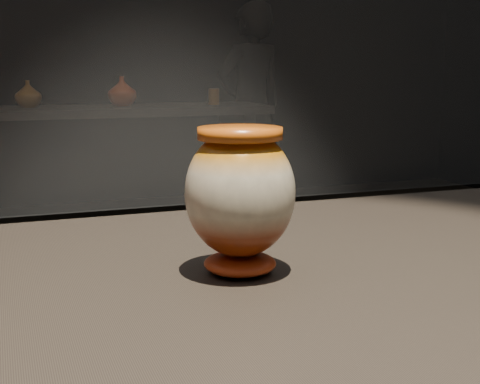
% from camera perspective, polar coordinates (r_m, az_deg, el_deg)
% --- Properties ---
extents(main_vase, '(0.16, 0.16, 0.18)m').
position_cam_1_polar(main_vase, '(0.80, 0.00, -0.23)').
color(main_vase, maroon).
rests_on(main_vase, display_plinth).
extents(back_shelf, '(2.00, 0.60, 0.90)m').
position_cam_1_polar(back_shelf, '(4.27, -11.12, 3.63)').
color(back_shelf, black).
rests_on(back_shelf, ground).
extents(back_vase_left, '(0.21, 0.21, 0.16)m').
position_cam_1_polar(back_vase_left, '(4.24, -17.63, 7.97)').
color(back_vase_left, brown).
rests_on(back_vase_left, back_shelf).
extents(back_vase_mid, '(0.22, 0.22, 0.18)m').
position_cam_1_polar(back_vase_mid, '(4.27, -10.03, 8.47)').
color(back_vase_mid, maroon).
rests_on(back_vase_mid, back_shelf).
extents(back_vase_right, '(0.07, 0.07, 0.10)m').
position_cam_1_polar(back_vase_right, '(4.38, -2.25, 8.15)').
color(back_vase_right, brown).
rests_on(back_vase_right, back_shelf).
extents(visitor, '(0.67, 0.52, 1.65)m').
position_cam_1_polar(visitor, '(5.40, 0.92, 7.28)').
color(visitor, black).
rests_on(visitor, ground).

